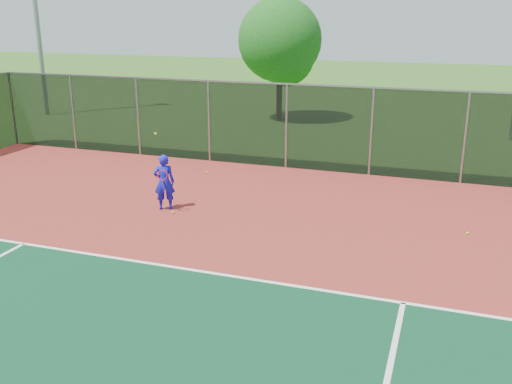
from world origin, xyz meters
TOP-DOWN VIEW (x-y plane):
  - ground at (0.00, 0.00)m, footprint 120.00×120.00m
  - court_apron at (0.00, 2.00)m, footprint 30.00×20.00m
  - fence_back at (0.00, 12.00)m, footprint 30.00×0.06m
  - tennis_player at (-4.96, 6.45)m, footprint 0.69×0.71m
  - practice_ball_1 at (-5.38, 10.32)m, footprint 0.07×0.07m
  - practice_ball_3 at (-4.59, 6.18)m, footprint 0.07×0.07m
  - practice_ball_5 at (3.20, 7.21)m, footprint 0.07×0.07m
  - tree_back_left at (-5.91, 20.94)m, footprint 4.20×4.20m

SIDE VIEW (x-z plane):
  - ground at x=0.00m, z-range 0.00..0.00m
  - court_apron at x=0.00m, z-range 0.00..0.02m
  - practice_ball_1 at x=-5.38m, z-range 0.02..0.09m
  - practice_ball_3 at x=-4.59m, z-range 0.02..0.09m
  - practice_ball_5 at x=3.20m, z-range 0.02..0.09m
  - tennis_player at x=-4.96m, z-range -0.27..1.92m
  - fence_back at x=0.00m, z-range 0.05..3.08m
  - tree_back_left at x=-5.91m, z-range 0.79..6.96m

